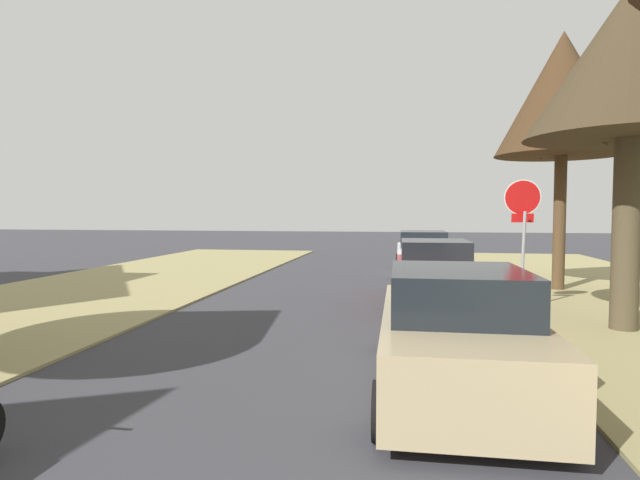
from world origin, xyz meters
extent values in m
cylinder|color=#9EA0A5|center=(4.21, 13.37, 1.17)|extent=(0.07, 0.33, 2.24)
cylinder|color=white|center=(4.21, 13.54, 2.61)|extent=(0.81, 0.11, 0.80)
cylinder|color=red|center=(4.21, 13.54, 2.61)|extent=(0.76, 0.12, 0.76)
cube|color=red|center=(4.21, 13.48, 2.14)|extent=(0.48, 0.06, 0.20)
cylinder|color=#4B412C|center=(5.69, 11.69, 1.85)|extent=(0.49, 0.49, 3.60)
cone|color=#3C301F|center=(5.69, 11.69, 5.10)|extent=(3.76, 3.76, 2.89)
cylinder|color=#4B412C|center=(5.50, 11.25, 4.34)|extent=(1.13, 0.66, 1.50)
cylinder|color=#4B412C|center=(5.90, 12.15, 4.34)|extent=(1.16, 0.70, 1.50)
cylinder|color=#4F3923|center=(5.94, 16.86, 1.96)|extent=(0.34, 0.34, 3.83)
cone|color=#3F2B18|center=(5.94, 16.86, 5.62)|extent=(3.67, 3.67, 3.48)
cylinder|color=#4F3923|center=(5.30, 16.72, 4.56)|extent=(0.45, 1.43, 1.47)
cylinder|color=#4F3923|center=(6.12, 17.19, 4.50)|extent=(0.85, 0.55, 1.33)
cylinder|color=#4F3923|center=(6.11, 17.42, 4.41)|extent=(1.27, 0.50, 1.18)
cube|color=tan|center=(2.24, 7.92, 0.59)|extent=(1.88, 4.42, 0.85)
cube|color=black|center=(2.24, 7.70, 1.29)|extent=(1.63, 2.05, 0.56)
cylinder|color=black|center=(1.34, 9.56, 0.30)|extent=(0.21, 0.60, 0.60)
cylinder|color=black|center=(3.08, 9.58, 0.30)|extent=(0.21, 0.60, 0.60)
cylinder|color=black|center=(1.39, 6.26, 0.30)|extent=(0.21, 0.60, 0.60)
cylinder|color=black|center=(3.13, 6.28, 0.30)|extent=(0.21, 0.60, 0.60)
cube|color=red|center=(2.30, 14.35, 0.59)|extent=(1.88, 4.42, 0.85)
cube|color=black|center=(2.31, 14.13, 1.29)|extent=(1.63, 2.05, 0.56)
cylinder|color=black|center=(1.41, 15.99, 0.30)|extent=(0.21, 0.60, 0.60)
cylinder|color=black|center=(3.15, 16.01, 0.30)|extent=(0.21, 0.60, 0.60)
cylinder|color=black|center=(1.46, 12.69, 0.30)|extent=(0.21, 0.60, 0.60)
cylinder|color=black|center=(3.20, 12.71, 0.30)|extent=(0.21, 0.60, 0.60)
cube|color=white|center=(2.22, 20.37, 0.59)|extent=(1.88, 4.42, 0.85)
cube|color=black|center=(2.22, 20.15, 1.29)|extent=(1.63, 2.05, 0.56)
cylinder|color=black|center=(1.32, 22.01, 0.30)|extent=(0.21, 0.60, 0.60)
cylinder|color=black|center=(3.06, 22.04, 0.30)|extent=(0.21, 0.60, 0.60)
cylinder|color=black|center=(1.37, 18.71, 0.30)|extent=(0.21, 0.60, 0.60)
cylinder|color=black|center=(3.11, 18.74, 0.30)|extent=(0.21, 0.60, 0.60)
camera|label=1|loc=(1.60, 1.24, 2.27)|focal=28.83mm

